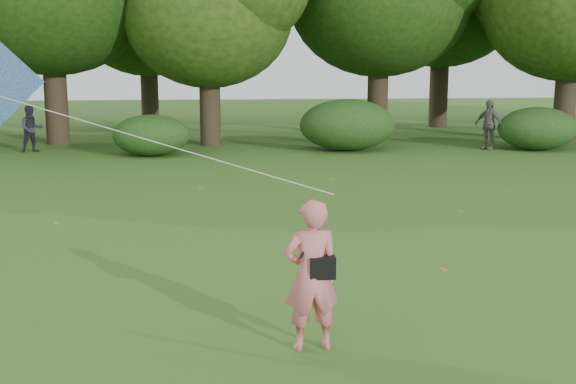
{
  "coord_description": "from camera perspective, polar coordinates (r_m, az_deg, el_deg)",
  "views": [
    {
      "loc": [
        -1.58,
        -8.08,
        3.41
      ],
      "look_at": [
        -0.65,
        2.0,
        1.5
      ],
      "focal_mm": 45.0,
      "sensor_mm": 36.0,
      "label": 1
    }
  ],
  "objects": [
    {
      "name": "ground",
      "position": [
        8.91,
        5.46,
        -11.87
      ],
      "size": [
        100.0,
        100.0,
        0.0
      ],
      "primitive_type": "plane",
      "color": "#265114",
      "rests_on": "ground"
    },
    {
      "name": "bystander_right",
      "position": [
        27.7,
        15.55,
        5.14
      ],
      "size": [
        1.03,
        1.11,
        1.83
      ],
      "primitive_type": "imported",
      "rotation": [
        0.0,
        0.0,
        -0.88
      ],
      "color": "#685F5C",
      "rests_on": "ground"
    },
    {
      "name": "tree_line",
      "position": [
        31.2,
        0.72,
        14.73
      ],
      "size": [
        54.7,
        15.3,
        9.48
      ],
      "color": "#3A2D1E",
      "rests_on": "ground"
    },
    {
      "name": "bystander_left",
      "position": [
        27.54,
        -19.61,
        4.72
      ],
      "size": [
        1.01,
        0.92,
        1.67
      ],
      "primitive_type": "imported",
      "rotation": [
        0.0,
        0.0,
        0.45
      ],
      "color": "#282633",
      "rests_on": "ground"
    },
    {
      "name": "man_kite_flyer",
      "position": [
        8.44,
        1.86,
        -6.6
      ],
      "size": [
        0.7,
        0.5,
        1.8
      ],
      "primitive_type": "imported",
      "rotation": [
        0.0,
        0.0,
        3.26
      ],
      "color": "#E76C78",
      "rests_on": "ground"
    },
    {
      "name": "fallen_leaves",
      "position": [
        14.83,
        2.69,
        -2.59
      ],
      "size": [
        10.8,
        14.18,
        0.01
      ],
      "color": "olive",
      "rests_on": "ground"
    },
    {
      "name": "shrub_band",
      "position": [
        25.82,
        -3.37,
        5.01
      ],
      "size": [
        39.15,
        3.22,
        1.88
      ],
      "color": "#264919",
      "rests_on": "ground"
    },
    {
      "name": "crossbody_bag",
      "position": [
        8.39,
        2.69,
        -5.86
      ],
      "size": [
        0.43,
        0.2,
        0.71
      ],
      "color": "black",
      "rests_on": "ground"
    }
  ]
}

